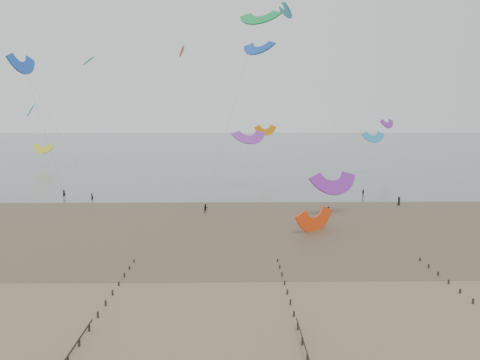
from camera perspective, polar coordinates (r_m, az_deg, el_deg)
name	(u,v)px	position (r m, az deg, el deg)	size (l,w,h in m)	color
ground	(249,300)	(48.31, 1.12, -14.45)	(500.00, 500.00, 0.00)	brown
sea_and_shore	(219,220)	(81.11, -2.61, -4.93)	(500.00, 665.00, 0.03)	#475654
kitesurfer_lead	(92,197)	(102.53, -17.58, -2.00)	(0.62, 0.41, 1.70)	black
kitesurfers	(403,198)	(102.06, 19.27, -2.12)	(104.52, 20.24, 1.85)	black
grounded_kite	(315,231)	(75.26, 9.11, -6.10)	(7.10, 3.72, 5.41)	#F63F0F
kites_airborne	(177,105)	(129.92, -7.74, 9.00)	(236.18, 104.57, 42.57)	blue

